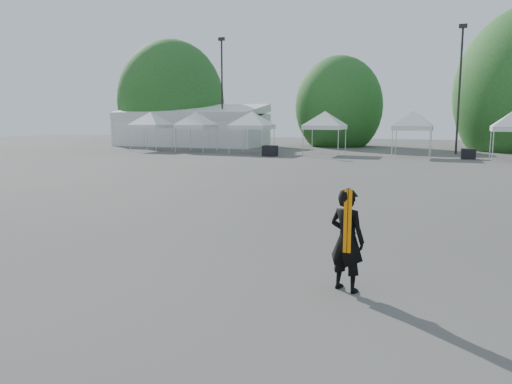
% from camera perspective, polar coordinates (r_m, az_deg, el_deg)
% --- Properties ---
extents(ground, '(120.00, 120.00, 0.00)m').
position_cam_1_polar(ground, '(10.60, 5.97, -6.87)').
color(ground, '#474442').
rests_on(ground, ground).
extents(marquee, '(15.00, 6.25, 4.23)m').
position_cam_1_polar(marquee, '(51.22, -7.47, 7.45)').
color(marquee, silver).
rests_on(marquee, ground).
extents(light_pole_west, '(0.60, 0.25, 10.30)m').
position_cam_1_polar(light_pole_west, '(48.59, -3.91, 11.93)').
color(light_pole_west, black).
rests_on(light_pole_west, ground).
extents(light_pole_east, '(0.60, 0.25, 9.80)m').
position_cam_1_polar(light_pole_east, '(41.96, 22.27, 11.55)').
color(light_pole_east, black).
rests_on(light_pole_east, ground).
extents(tree_far_w, '(4.80, 4.80, 7.30)m').
position_cam_1_polar(tree_far_w, '(55.84, -9.66, 10.11)').
color(tree_far_w, '#382314').
rests_on(tree_far_w, ground).
extents(tree_mid_w, '(4.16, 4.16, 6.33)m').
position_cam_1_polar(tree_mid_w, '(51.01, 9.45, 9.61)').
color(tree_mid_w, '#382314').
rests_on(tree_mid_w, ground).
extents(tent_a, '(3.99, 3.99, 3.88)m').
position_cam_1_polar(tent_a, '(44.62, -11.96, 8.60)').
color(tent_a, silver).
rests_on(tent_a, ground).
extents(tent_b, '(3.88, 3.88, 3.88)m').
position_cam_1_polar(tent_b, '(42.45, -6.88, 8.74)').
color(tent_b, silver).
rests_on(tent_b, ground).
extents(tent_c, '(4.21, 4.21, 3.88)m').
position_cam_1_polar(tent_c, '(40.09, -0.46, 8.82)').
color(tent_c, silver).
rests_on(tent_c, ground).
extents(tent_d, '(4.14, 4.14, 3.88)m').
position_cam_1_polar(tent_d, '(39.33, 7.91, 8.75)').
color(tent_d, silver).
rests_on(tent_d, ground).
extents(tent_e, '(3.85, 3.85, 3.88)m').
position_cam_1_polar(tent_e, '(37.90, 17.54, 8.45)').
color(tent_e, silver).
rests_on(tent_e, ground).
extents(man, '(0.72, 0.61, 1.69)m').
position_cam_1_polar(man, '(8.22, 10.35, -5.38)').
color(man, black).
rests_on(man, ground).
extents(crate_west, '(1.02, 0.80, 0.79)m').
position_cam_1_polar(crate_west, '(37.02, 1.61, 4.72)').
color(crate_west, black).
rests_on(crate_west, ground).
extents(crate_mid, '(0.96, 0.77, 0.71)m').
position_cam_1_polar(crate_mid, '(37.28, 23.10, 4.02)').
color(crate_mid, black).
rests_on(crate_mid, ground).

